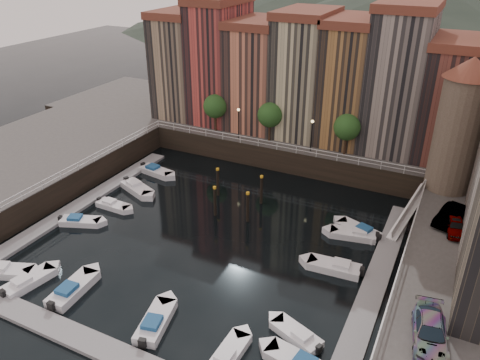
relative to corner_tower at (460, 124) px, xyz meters
The scene contains 30 objects.
ground 26.72m from the corner_tower, 144.06° to the right, with size 200.00×200.00×0.00m, color black.
quay_far 24.65m from the corner_tower, 150.10° to the left, with size 80.00×20.00×3.00m, color black.
quay_left 51.50m from the corner_tower, 161.03° to the right, with size 20.00×36.00×3.00m, color black.
dock_left 40.63m from the corner_tower, 156.82° to the right, with size 2.00×28.00×0.35m, color gray.
dock_right 18.84m from the corner_tower, 103.78° to the right, with size 2.00×28.00×0.35m, color gray.
dock_near 38.63m from the corner_tower, 122.41° to the right, with size 30.00×2.00×0.35m, color gray.
mountains 97.26m from the corner_tower, 100.84° to the left, with size 145.00×100.00×18.00m.
far_terrace 18.98m from the corner_tower, 151.66° to the left, with size 48.70×10.30×17.50m.
corner_tower is the anchor object (origin of this frame).
promenade_trees 21.95m from the corner_tower, behind, with size 21.20×3.20×5.20m.
street_lamps 21.60m from the corner_tower, behind, with size 10.36×0.36×4.18m.
railings 23.10m from the corner_tower, 154.32° to the right, with size 36.08×34.04×0.52m.
gangway 9.86m from the corner_tower, 122.80° to the right, with size 2.78×8.32×3.73m.
mooring_pilings 23.98m from the corner_tower, 155.65° to the right, with size 5.89×4.89×3.78m.
boat_left_0 44.96m from the corner_tower, 139.41° to the right, with size 4.85×3.28×1.10m.
boat_left_1 39.91m from the corner_tower, 150.02° to the right, with size 4.46×2.99×1.01m.
boat_left_2 37.28m from the corner_tower, 155.05° to the right, with size 4.19×1.58×0.96m.
boat_left_3 35.80m from the corner_tower, 161.67° to the right, with size 5.19×3.51×1.17m.
boat_left_4 35.28m from the corner_tower, 169.77° to the right, with size 5.00×2.47×1.12m.
boat_right_1 27.26m from the corner_tower, 107.61° to the right, with size 4.41×2.95×1.00m.
boat_right_2 19.48m from the corner_tower, 116.21° to the right, with size 5.04×2.13×1.14m.
boat_right_3 15.23m from the corner_tower, 128.53° to the right, with size 4.83×2.53×1.08m.
boat_right_4 14.55m from the corner_tower, 130.40° to the right, with size 4.80×3.17×1.08m.
boat_near_0 42.98m from the corner_tower, 136.66° to the right, with size 2.43×4.84×1.09m.
boat_near_1 39.49m from the corner_tower, 133.31° to the right, with size 2.24×5.26×1.19m.
boat_near_2 34.50m from the corner_tower, 122.61° to the right, with size 2.83×5.14×1.15m.
boat_near_3 31.92m from the corner_tower, 112.04° to the right, with size 1.72×4.45×1.02m.
car_a 11.17m from the corner_tower, 80.98° to the right, with size 1.56×3.88×1.32m, color gray.
car_b 9.86m from the corner_tower, 83.27° to the right, with size 1.61×4.62×1.52m, color gray.
car_c 24.43m from the corner_tower, 87.77° to the right, with size 2.13×5.23×1.52m, color gray.
Camera 1 is at (19.90, -34.53, 26.19)m, focal length 35.00 mm.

